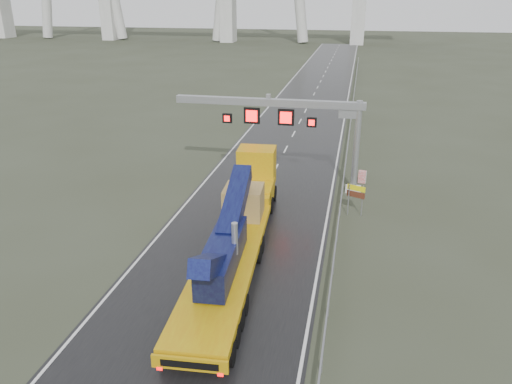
% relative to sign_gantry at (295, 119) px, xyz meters
% --- Properties ---
extents(ground, '(400.00, 400.00, 0.00)m').
position_rel_sign_gantry_xyz_m(ground, '(-2.10, -17.99, -5.61)').
color(ground, '#323626').
rests_on(ground, ground).
extents(road, '(11.00, 200.00, 0.02)m').
position_rel_sign_gantry_xyz_m(road, '(-2.10, 22.01, -5.60)').
color(road, black).
rests_on(road, ground).
extents(guardrail, '(0.20, 140.00, 1.40)m').
position_rel_sign_gantry_xyz_m(guardrail, '(4.00, 12.01, -4.91)').
color(guardrail, slate).
rests_on(guardrail, ground).
extents(sign_gantry, '(14.90, 1.20, 7.42)m').
position_rel_sign_gantry_xyz_m(sign_gantry, '(0.00, 0.00, 0.00)').
color(sign_gantry, beige).
rests_on(sign_gantry, ground).
extents(heavy_haul_truck, '(4.33, 20.90, 4.87)m').
position_rel_sign_gantry_xyz_m(heavy_haul_truck, '(-1.90, -10.55, -3.72)').
color(heavy_haul_truck, '#C3A20A').
rests_on(heavy_haul_truck, ground).
extents(exit_sign_pair, '(1.25, 0.56, 2.28)m').
position_rel_sign_gantry_xyz_m(exit_sign_pair, '(5.00, -4.70, -4.02)').
color(exit_sign_pair, '#93969B').
rests_on(exit_sign_pair, ground).
extents(striped_barrier, '(0.66, 0.44, 1.04)m').
position_rel_sign_gantry_xyz_m(striped_barrier, '(5.47, 2.01, -5.09)').
color(striped_barrier, red).
rests_on(striped_barrier, ground).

